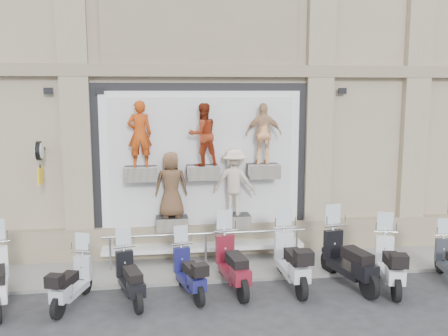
{
  "coord_description": "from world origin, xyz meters",
  "views": [
    {
      "loc": [
        -1.23,
        -9.74,
        4.35
      ],
      "look_at": [
        0.43,
        1.9,
        2.53
      ],
      "focal_mm": 40.0,
      "sensor_mm": 36.0,
      "label": 1
    }
  ],
  "objects_px": {
    "scooter_f": "(233,254)",
    "scooter_i": "(390,254)",
    "clock_sign_bracket": "(40,157)",
    "scooter_c": "(72,273)",
    "scooter_g": "(292,251)",
    "scooter_e": "(189,264)",
    "scooter_d": "(130,268)",
    "guard_rail": "(206,251)",
    "scooter_h": "(349,249)"
  },
  "relations": [
    {
      "from": "scooter_c",
      "to": "scooter_d",
      "type": "bearing_deg",
      "value": 20.01
    },
    {
      "from": "scooter_h",
      "to": "scooter_g",
      "type": "bearing_deg",
      "value": 161.68
    },
    {
      "from": "scooter_f",
      "to": "scooter_i",
      "type": "distance_m",
      "value": 3.48
    },
    {
      "from": "scooter_c",
      "to": "scooter_f",
      "type": "bearing_deg",
      "value": 23.71
    },
    {
      "from": "clock_sign_bracket",
      "to": "scooter_h",
      "type": "relative_size",
      "value": 0.48
    },
    {
      "from": "guard_rail",
      "to": "scooter_d",
      "type": "height_order",
      "value": "scooter_d"
    },
    {
      "from": "scooter_c",
      "to": "clock_sign_bracket",
      "type": "bearing_deg",
      "value": 131.43
    },
    {
      "from": "guard_rail",
      "to": "scooter_e",
      "type": "xyz_separation_m",
      "value": [
        -0.53,
        -1.55,
        0.23
      ]
    },
    {
      "from": "scooter_c",
      "to": "scooter_h",
      "type": "distance_m",
      "value": 5.99
    },
    {
      "from": "scooter_g",
      "to": "scooter_h",
      "type": "height_order",
      "value": "scooter_h"
    },
    {
      "from": "guard_rail",
      "to": "scooter_g",
      "type": "bearing_deg",
      "value": -38.26
    },
    {
      "from": "scooter_h",
      "to": "scooter_i",
      "type": "xyz_separation_m",
      "value": [
        0.84,
        -0.26,
        -0.07
      ]
    },
    {
      "from": "scooter_c",
      "to": "scooter_g",
      "type": "relative_size",
      "value": 0.82
    },
    {
      "from": "scooter_i",
      "to": "scooter_c",
      "type": "bearing_deg",
      "value": -166.3
    },
    {
      "from": "scooter_f",
      "to": "scooter_h",
      "type": "relative_size",
      "value": 0.95
    },
    {
      "from": "scooter_c",
      "to": "scooter_f",
      "type": "distance_m",
      "value": 3.39
    },
    {
      "from": "guard_rail",
      "to": "scooter_g",
      "type": "xyz_separation_m",
      "value": [
        1.77,
        -1.4,
        0.37
      ]
    },
    {
      "from": "scooter_d",
      "to": "scooter_i",
      "type": "bearing_deg",
      "value": -16.47
    },
    {
      "from": "scooter_c",
      "to": "scooter_e",
      "type": "bearing_deg",
      "value": 21.87
    },
    {
      "from": "scooter_e",
      "to": "scooter_h",
      "type": "bearing_deg",
      "value": -14.06
    },
    {
      "from": "clock_sign_bracket",
      "to": "scooter_h",
      "type": "distance_m",
      "value": 7.49
    },
    {
      "from": "clock_sign_bracket",
      "to": "scooter_c",
      "type": "bearing_deg",
      "value": -66.14
    },
    {
      "from": "scooter_f",
      "to": "scooter_i",
      "type": "height_order",
      "value": "scooter_f"
    },
    {
      "from": "scooter_g",
      "to": "scooter_e",
      "type": "bearing_deg",
      "value": -177.16
    },
    {
      "from": "clock_sign_bracket",
      "to": "scooter_d",
      "type": "bearing_deg",
      "value": -45.11
    },
    {
      "from": "scooter_g",
      "to": "scooter_i",
      "type": "height_order",
      "value": "scooter_g"
    },
    {
      "from": "guard_rail",
      "to": "scooter_i",
      "type": "bearing_deg",
      "value": -24.72
    },
    {
      "from": "scooter_f",
      "to": "scooter_i",
      "type": "bearing_deg",
      "value": -14.8
    },
    {
      "from": "scooter_d",
      "to": "scooter_e",
      "type": "distance_m",
      "value": 1.24
    },
    {
      "from": "scooter_c",
      "to": "scooter_d",
      "type": "height_order",
      "value": "scooter_d"
    },
    {
      "from": "scooter_f",
      "to": "scooter_g",
      "type": "distance_m",
      "value": 1.33
    },
    {
      "from": "guard_rail",
      "to": "scooter_f",
      "type": "distance_m",
      "value": 1.48
    },
    {
      "from": "guard_rail",
      "to": "scooter_c",
      "type": "height_order",
      "value": "scooter_c"
    },
    {
      "from": "guard_rail",
      "to": "scooter_i",
      "type": "xyz_separation_m",
      "value": [
        3.9,
        -1.79,
        0.33
      ]
    },
    {
      "from": "scooter_d",
      "to": "scooter_h",
      "type": "xyz_separation_m",
      "value": [
        4.81,
        0.15,
        0.15
      ]
    },
    {
      "from": "scooter_d",
      "to": "scooter_i",
      "type": "xyz_separation_m",
      "value": [
        5.66,
        -0.12,
        0.08
      ]
    },
    {
      "from": "clock_sign_bracket",
      "to": "scooter_g",
      "type": "relative_size",
      "value": 0.49
    },
    {
      "from": "scooter_f",
      "to": "scooter_e",
      "type": "bearing_deg",
      "value": -177.1
    },
    {
      "from": "scooter_c",
      "to": "scooter_i",
      "type": "height_order",
      "value": "scooter_i"
    },
    {
      "from": "clock_sign_bracket",
      "to": "scooter_e",
      "type": "height_order",
      "value": "clock_sign_bracket"
    },
    {
      "from": "clock_sign_bracket",
      "to": "scooter_f",
      "type": "height_order",
      "value": "clock_sign_bracket"
    },
    {
      "from": "scooter_e",
      "to": "scooter_f",
      "type": "height_order",
      "value": "scooter_f"
    },
    {
      "from": "clock_sign_bracket",
      "to": "scooter_d",
      "type": "distance_m",
      "value": 3.68
    },
    {
      "from": "scooter_c",
      "to": "scooter_d",
      "type": "xyz_separation_m",
      "value": [
        1.17,
        0.05,
        0.03
      ]
    },
    {
      "from": "scooter_e",
      "to": "scooter_c",
      "type": "bearing_deg",
      "value": 169.99
    },
    {
      "from": "scooter_g",
      "to": "scooter_h",
      "type": "xyz_separation_m",
      "value": [
        1.28,
        -0.14,
        0.03
      ]
    },
    {
      "from": "scooter_e",
      "to": "scooter_h",
      "type": "relative_size",
      "value": 0.81
    },
    {
      "from": "scooter_h",
      "to": "scooter_i",
      "type": "height_order",
      "value": "scooter_h"
    },
    {
      "from": "scooter_e",
      "to": "scooter_g",
      "type": "xyz_separation_m",
      "value": [
        2.3,
        0.15,
        0.14
      ]
    },
    {
      "from": "clock_sign_bracket",
      "to": "scooter_c",
      "type": "height_order",
      "value": "clock_sign_bracket"
    }
  ]
}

